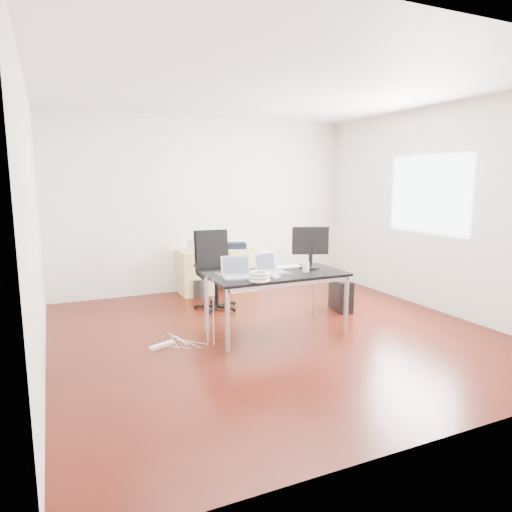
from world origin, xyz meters
name	(u,v)px	position (x,y,z in m)	size (l,w,h in m)	color
room_shell	(279,216)	(0.04, 0.00, 1.40)	(5.00, 5.00, 5.00)	#370C06
desk	(276,277)	(0.02, 0.00, 0.68)	(1.60, 0.80, 0.73)	black
office_chair	(215,266)	(-0.28, 1.36, 0.61)	(0.50, 0.52, 1.08)	black
filing_cabinet_left	(196,272)	(-0.30, 2.23, 0.35)	(0.50, 0.50, 0.70)	tan
filing_cabinet_right	(239,268)	(0.45, 2.23, 0.35)	(0.50, 0.50, 0.70)	tan
pc_tower	(341,295)	(1.28, 0.49, 0.22)	(0.20, 0.45, 0.44)	black
wastebasket	(200,288)	(-0.29, 2.01, 0.14)	(0.24, 0.24, 0.28)	black
power_strip	(162,345)	(-1.34, 0.10, 0.02)	(0.30, 0.06, 0.04)	white
laptop_left	(237,273)	(-0.49, -0.03, 0.79)	(0.37, 0.31, 0.23)	silver
laptop_right	(270,268)	(-0.05, 0.03, 0.79)	(0.40, 0.35, 0.23)	silver
monitor	(310,245)	(0.54, 0.12, 1.01)	(0.44, 0.26, 0.51)	black
keyboard	(284,267)	(0.23, 0.23, 0.74)	(0.44, 0.14, 0.02)	white
cup_white	(306,267)	(0.37, -0.07, 0.79)	(0.08, 0.08, 0.12)	white
cup_brown	(306,266)	(0.42, 0.02, 0.78)	(0.08, 0.08, 0.10)	#54361C
cable_coil	(259,276)	(-0.35, -0.31, 0.78)	(0.24, 0.24, 0.11)	white
power_adapter	(276,277)	(-0.11, -0.25, 0.74)	(0.07, 0.07, 0.03)	white
speaker	(191,245)	(-0.38, 2.21, 0.79)	(0.09, 0.08, 0.18)	#9E9E9E
navy_garment	(236,246)	(0.39, 2.19, 0.74)	(0.30, 0.24, 0.09)	black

